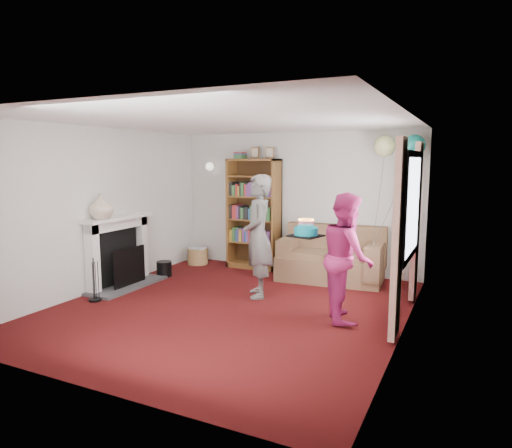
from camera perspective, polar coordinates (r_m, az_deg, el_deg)
The scene contains 16 objects.
ground at distance 6.35m, azimuth -3.19°, elevation -10.39°, with size 5.00×5.00×0.00m, color #36080B.
wall_back at distance 8.35m, azimuth 5.11°, elevation 2.79°, with size 4.50×0.02×2.50m, color silver.
wall_left at distance 7.43m, azimuth -18.71°, elevation 1.76°, with size 0.02×5.00×2.50m, color silver.
wall_right at distance 5.37m, azimuth 18.33°, elevation -0.48°, with size 0.02×5.00×2.50m, color silver.
ceiling at distance 6.05m, azimuth -3.38°, elevation 12.74°, with size 4.50×5.00×0.01m, color white.
fireplace at distance 7.56m, azimuth -16.51°, elevation -3.71°, with size 0.55×1.80×1.12m.
window_bay at distance 5.97m, azimuth 18.55°, elevation -0.13°, with size 0.14×2.02×2.20m.
wall_sconce at distance 8.95m, azimuth -5.80°, elevation 7.18°, with size 0.16×0.23×0.16m.
bookcase at distance 8.48m, azimuth -0.19°, elevation 1.14°, with size 0.96×0.42×2.24m.
sofa at distance 7.82m, azimuth 9.42°, elevation -4.40°, with size 1.70×0.90×0.90m.
wicker_basket at distance 8.95m, azimuth -7.28°, elevation -3.95°, with size 0.40×0.40×0.36m.
person_striped at distance 6.66m, azimuth 0.26°, elevation -1.54°, with size 0.66×0.43×1.80m, color black.
person_magenta at distance 5.82m, azimuth 11.31°, elevation -4.04°, with size 0.78×0.61×1.61m, color #B12364.
birthday_cake at distance 5.82m, azimuth 6.27°, elevation -0.90°, with size 0.36×0.36×0.22m.
balloons at distance 7.46m, azimuth 17.46°, elevation 9.30°, with size 0.78×0.49×1.72m.
mantel_vase at distance 7.22m, azimuth -18.77°, elevation 2.12°, with size 0.37×0.37×0.38m, color beige.
Camera 1 is at (2.93, -5.27, 2.00)m, focal length 32.00 mm.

